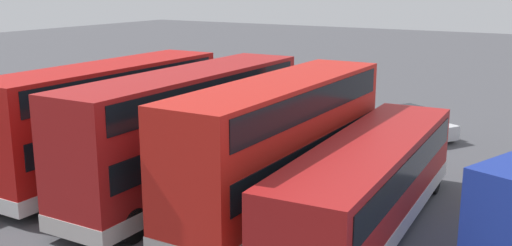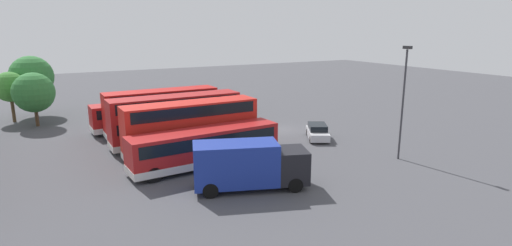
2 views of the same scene
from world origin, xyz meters
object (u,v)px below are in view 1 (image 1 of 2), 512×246
at_px(bus_single_deck_near_end, 370,182).
at_px(bus_single_deck_fifth, 49,129).
at_px(car_hatchback_silver, 416,123).
at_px(bus_double_decker_third, 190,128).
at_px(car_small_green, 151,94).
at_px(bus_double_decker_fourth, 109,117).
at_px(bus_double_decker_second, 282,142).
at_px(waste_bin_yellow, 270,124).

xyz_separation_m(bus_single_deck_near_end, bus_single_deck_fifth, (14.03, 0.61, 0.00)).
xyz_separation_m(bus_single_deck_near_end, car_hatchback_silver, (2.23, -12.43, -0.92)).
height_order(bus_double_decker_third, car_small_green, bus_double_decker_third).
bearing_deg(car_hatchback_silver, bus_double_decker_fourth, 55.89).
xyz_separation_m(bus_double_decker_second, bus_double_decker_fourth, (7.66, 0.28, -0.00)).
height_order(bus_double_decker_second, bus_single_deck_fifth, bus_double_decker_second).
bearing_deg(bus_single_deck_near_end, waste_bin_yellow, -46.01).
height_order(car_hatchback_silver, car_small_green, same).
bearing_deg(waste_bin_yellow, bus_single_deck_near_end, 133.99).
relative_size(bus_double_decker_second, bus_double_decker_third, 0.94).
bearing_deg(bus_single_deck_near_end, car_hatchback_silver, -79.84).
bearing_deg(waste_bin_yellow, car_hatchback_silver, -154.10).
distance_m(bus_double_decker_second, waste_bin_yellow, 10.99).
relative_size(car_hatchback_silver, waste_bin_yellow, 4.64).
height_order(bus_double_decker_second, waste_bin_yellow, bus_double_decker_second).
xyz_separation_m(bus_double_decker_fourth, car_small_green, (8.24, -11.83, -1.75)).
xyz_separation_m(bus_single_deck_near_end, bus_double_decker_second, (3.16, -0.03, 0.83)).
bearing_deg(bus_single_deck_fifth, car_small_green, -67.63).
bearing_deg(bus_double_decker_second, car_small_green, -36.02).
relative_size(bus_single_deck_near_end, car_small_green, 2.53).
bearing_deg(bus_single_deck_fifth, bus_double_decker_third, -175.44).
distance_m(bus_double_decker_fourth, bus_single_deck_fifth, 3.34).
relative_size(bus_double_decker_second, waste_bin_yellow, 11.84).
height_order(bus_single_deck_fifth, car_hatchback_silver, bus_single_deck_fifth).
bearing_deg(bus_single_deck_near_end, car_small_green, -31.30).
distance_m(bus_double_decker_third, bus_single_deck_fifth, 7.14).
height_order(bus_single_deck_near_end, bus_double_decker_second, bus_double_decker_second).
bearing_deg(bus_double_decker_third, bus_double_decker_second, -178.93).
bearing_deg(car_hatchback_silver, car_small_green, 2.88).
bearing_deg(car_small_green, bus_double_decker_fourth, 124.84).
relative_size(bus_double_decker_second, bus_double_decker_fourth, 1.02).
bearing_deg(bus_double_decker_third, bus_double_decker_fourth, 3.09).
bearing_deg(bus_single_deck_near_end, bus_double_decker_second, -0.51).
bearing_deg(bus_double_decker_fourth, bus_double_decker_third, -176.91).
height_order(bus_single_deck_near_end, waste_bin_yellow, bus_single_deck_near_end).
height_order(bus_double_decker_third, waste_bin_yellow, bus_double_decker_third).
distance_m(bus_single_deck_fifth, waste_bin_yellow, 11.14).
xyz_separation_m(bus_double_decker_second, bus_single_deck_fifth, (10.87, 0.63, -0.83)).
relative_size(bus_single_deck_fifth, car_small_green, 2.54).
bearing_deg(bus_double_decker_fourth, waste_bin_yellow, -101.58).
bearing_deg(bus_double_decker_fourth, bus_double_decker_second, -177.92).
distance_m(bus_double_decker_fourth, waste_bin_yellow, 9.85).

